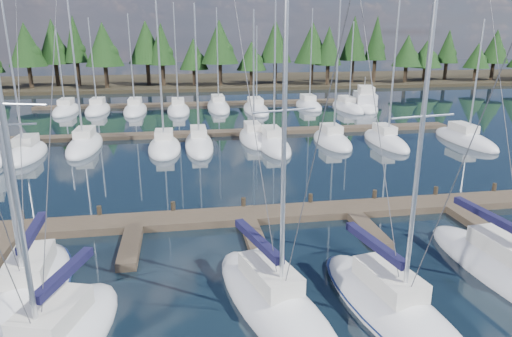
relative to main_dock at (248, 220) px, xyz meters
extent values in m
plane|color=black|center=(0.00, 12.64, -0.20)|extent=(260.00, 260.00, 0.00)
cube|color=black|center=(0.00, 72.64, 0.10)|extent=(220.00, 30.00, 0.60)
cube|color=#493C2D|center=(0.00, 0.64, 0.00)|extent=(44.00, 2.00, 0.40)
cube|color=#493C2D|center=(-6.00, -2.36, 0.00)|extent=(0.90, 4.00, 0.40)
cube|color=#493C2D|center=(0.00, -2.36, 0.00)|extent=(0.90, 4.00, 0.40)
cube|color=#493C2D|center=(6.00, -2.36, 0.00)|extent=(0.90, 4.00, 0.40)
cube|color=#493C2D|center=(12.00, -2.36, 0.00)|extent=(0.90, 4.00, 0.40)
cylinder|color=#2F261A|center=(-12.00, 1.64, 0.25)|extent=(0.26, 0.26, 0.90)
cylinder|color=#2F261A|center=(-8.00, 1.64, 0.25)|extent=(0.26, 0.26, 0.90)
cylinder|color=#2F261A|center=(-4.00, 1.64, 0.25)|extent=(0.26, 0.26, 0.90)
cylinder|color=#2F261A|center=(0.00, 1.64, 0.25)|extent=(0.26, 0.26, 0.90)
cylinder|color=#2F261A|center=(4.00, 1.64, 0.25)|extent=(0.26, 0.26, 0.90)
cylinder|color=#2F261A|center=(8.00, 1.64, 0.25)|extent=(0.26, 0.26, 0.90)
cylinder|color=#2F261A|center=(12.00, 1.64, 0.25)|extent=(0.26, 0.26, 0.90)
cylinder|color=#2F261A|center=(16.00, 1.64, 0.25)|extent=(0.26, 0.26, 0.90)
cube|color=#493C2D|center=(0.00, 22.64, 0.00)|extent=(50.00, 1.80, 0.40)
cube|color=#493C2D|center=(0.00, 42.64, 0.00)|extent=(46.00, 1.80, 0.40)
ellipsoid|color=silver|center=(-9.43, -5.95, -0.05)|extent=(3.08, 8.82, 1.90)
cube|color=beige|center=(-9.45, -5.52, 1.15)|extent=(1.59, 2.85, 0.70)
cylinder|color=silver|center=(-9.41, -6.39, 6.27)|extent=(0.17, 0.17, 10.96)
cylinder|color=silver|center=(-9.50, -4.48, 1.90)|extent=(0.31, 3.83, 0.12)
cube|color=black|center=(-9.50, -4.48, 2.05)|extent=(0.53, 3.67, 0.30)
cylinder|color=#3F3F44|center=(-9.52, -4.08, 6.12)|extent=(0.26, 4.64, 11.27)
ellipsoid|color=#0E1C48|center=(-9.43, -5.95, 0.02)|extent=(3.20, 9.18, 0.18)
cube|color=beige|center=(-7.72, -9.11, 1.15)|extent=(2.29, 2.90, 0.70)
cylinder|color=silver|center=(-7.96, -9.86, 7.37)|extent=(0.20, 0.20, 13.15)
cylinder|color=silver|center=(-7.43, -8.20, 1.90)|extent=(1.17, 3.36, 0.12)
cube|color=black|center=(-7.43, -8.20, 2.05)|extent=(1.35, 3.28, 0.30)
cylinder|color=silver|center=(-7.96, -9.86, 8.03)|extent=(2.50, 0.86, 0.07)
cylinder|color=#3F3F44|center=(-7.33, -7.86, 7.22)|extent=(1.31, 4.04, 13.46)
ellipsoid|color=silver|center=(-0.18, -8.24, -0.05)|extent=(4.85, 9.45, 1.90)
cube|color=beige|center=(-0.30, -7.80, 1.15)|extent=(2.11, 3.18, 0.70)
cylinder|color=silver|center=(-0.05, -8.68, 6.84)|extent=(0.20, 0.20, 12.08)
cylinder|color=silver|center=(-0.59, -6.75, 1.90)|extent=(1.18, 3.89, 0.12)
cube|color=black|center=(-0.59, -6.75, 2.05)|extent=(1.35, 3.78, 0.30)
cylinder|color=silver|center=(-0.05, -8.68, 7.44)|extent=(2.21, 0.67, 0.07)
cylinder|color=#3F3F44|center=(0.46, -10.57, 6.69)|extent=(1.08, 3.81, 12.39)
cylinder|color=#3F3F44|center=(-0.70, -6.35, 6.69)|extent=(1.32, 4.69, 12.39)
ellipsoid|color=silver|center=(4.04, -9.32, -0.05)|extent=(4.10, 9.21, 1.90)
cube|color=beige|center=(3.97, -8.88, 1.15)|extent=(1.90, 3.05, 0.70)
cylinder|color=silver|center=(4.12, -9.75, 6.72)|extent=(0.19, 0.19, 11.85)
cylinder|color=silver|center=(3.78, -7.83, 1.90)|extent=(0.80, 3.88, 0.12)
cube|color=black|center=(3.78, -7.83, 2.05)|extent=(0.99, 3.74, 0.30)
cylinder|color=silver|center=(4.12, -9.75, 7.31)|extent=(2.31, 0.47, 0.07)
cylinder|color=#3F3F44|center=(4.45, -11.64, 6.57)|extent=(0.70, 3.80, 12.16)
cylinder|color=#3F3F44|center=(3.71, -7.43, 6.57)|extent=(0.85, 4.68, 12.16)
ellipsoid|color=#0E1C48|center=(4.04, -9.32, 0.02)|extent=(4.26, 9.58, 0.18)
ellipsoid|color=silver|center=(10.04, -7.79, -0.05)|extent=(3.39, 10.50, 1.90)
cube|color=beige|center=(9.99, -7.28, 1.15)|extent=(1.66, 3.41, 0.70)
cylinder|color=silver|center=(9.89, -6.05, 1.90)|extent=(0.51, 4.53, 0.12)
cube|color=black|center=(9.89, -6.05, 2.05)|extent=(0.72, 4.35, 0.30)
cylinder|color=#3F3F44|center=(9.85, -5.58, 7.64)|extent=(0.50, 5.48, 14.30)
ellipsoid|color=silver|center=(-16.28, 16.81, -0.05)|extent=(2.77, 7.52, 1.90)
cube|color=beige|center=(-16.28, 17.19, 1.15)|extent=(1.52, 2.41, 0.70)
cylinder|color=silver|center=(-16.28, 16.44, 6.59)|extent=(0.16, 0.16, 11.59)
ellipsoid|color=silver|center=(-12.02, 19.18, -0.05)|extent=(2.76, 9.31, 1.90)
cube|color=beige|center=(-12.02, 19.65, 1.15)|extent=(1.52, 2.98, 0.70)
cylinder|color=silver|center=(-12.02, 18.72, 8.30)|extent=(0.16, 0.16, 15.01)
ellipsoid|color=silver|center=(-4.91, 17.19, -0.05)|extent=(2.82, 7.65, 1.90)
cube|color=beige|center=(-4.91, 17.57, 1.15)|extent=(1.55, 2.45, 0.70)
cylinder|color=silver|center=(-4.91, 16.81, 6.90)|extent=(0.16, 0.16, 12.21)
ellipsoid|color=silver|center=(-1.84, 17.88, -0.05)|extent=(2.52, 9.64, 1.90)
cube|color=beige|center=(-1.84, 18.36, 1.15)|extent=(1.38, 3.08, 0.70)
cylinder|color=silver|center=(-1.84, 17.40, 6.46)|extent=(0.16, 0.16, 11.33)
ellipsoid|color=silver|center=(3.40, 19.49, -0.05)|extent=(2.46, 7.81, 1.90)
cube|color=beige|center=(3.40, 19.88, 1.15)|extent=(1.35, 2.50, 0.70)
cylinder|color=silver|center=(3.40, 19.10, 6.29)|extent=(0.16, 0.16, 10.98)
ellipsoid|color=silver|center=(4.79, 16.80, -0.05)|extent=(2.69, 9.32, 1.90)
cube|color=beige|center=(4.79, 17.27, 1.15)|extent=(1.48, 2.98, 0.70)
cylinder|color=silver|center=(4.79, 16.34, 7.01)|extent=(0.16, 0.16, 12.43)
ellipsoid|color=silver|center=(10.56, 17.24, -0.05)|extent=(2.81, 7.66, 1.90)
cube|color=beige|center=(10.56, 17.63, 1.15)|extent=(1.55, 2.45, 0.70)
cylinder|color=silver|center=(10.56, 16.86, 7.67)|extent=(0.16, 0.16, 13.75)
ellipsoid|color=silver|center=(15.45, 16.26, -0.05)|extent=(2.43, 8.36, 1.90)
cube|color=beige|center=(15.45, 16.68, 1.15)|extent=(1.34, 2.68, 0.70)
cylinder|color=silver|center=(15.45, 15.85, 8.27)|extent=(0.16, 0.16, 14.94)
ellipsoid|color=silver|center=(23.17, 15.65, -0.05)|extent=(2.60, 9.32, 1.90)
cube|color=beige|center=(23.17, 16.12, 1.15)|extent=(1.43, 2.98, 0.70)
cylinder|color=silver|center=(23.17, 15.19, 5.87)|extent=(0.16, 0.16, 10.14)
ellipsoid|color=silver|center=(-18.10, 39.59, -0.05)|extent=(2.89, 8.94, 1.90)
cube|color=beige|center=(-18.10, 40.04, 1.15)|extent=(1.59, 2.86, 0.70)
cylinder|color=silver|center=(-18.10, 39.15, 5.57)|extent=(0.16, 0.16, 9.56)
ellipsoid|color=silver|center=(-14.12, 39.52, -0.05)|extent=(2.92, 8.76, 1.90)
cube|color=beige|center=(-14.12, 39.95, 1.15)|extent=(1.61, 2.80, 0.70)
cylinder|color=silver|center=(-14.12, 39.08, 6.18)|extent=(0.16, 0.16, 10.76)
ellipsoid|color=silver|center=(-9.24, 38.50, -0.05)|extent=(2.89, 9.85, 1.90)
cube|color=beige|center=(-9.24, 38.99, 1.15)|extent=(1.59, 3.15, 0.70)
cylinder|color=silver|center=(-9.24, 38.01, 6.42)|extent=(0.16, 0.16, 11.25)
ellipsoid|color=silver|center=(-3.64, 37.36, -0.05)|extent=(2.88, 8.81, 1.90)
cube|color=beige|center=(-3.64, 37.81, 1.15)|extent=(1.58, 2.82, 0.70)
cylinder|color=silver|center=(-3.64, 36.92, 7.05)|extent=(0.16, 0.16, 12.51)
ellipsoid|color=silver|center=(1.75, 39.43, -0.05)|extent=(2.90, 11.53, 1.90)
cube|color=beige|center=(1.75, 40.01, 1.15)|extent=(1.59, 3.69, 0.70)
cylinder|color=silver|center=(1.75, 38.86, 6.83)|extent=(0.16, 0.16, 12.06)
ellipsoid|color=silver|center=(6.48, 36.40, -0.05)|extent=(2.99, 10.16, 1.90)
cube|color=beige|center=(6.48, 36.91, 1.15)|extent=(1.64, 3.25, 0.70)
cylinder|color=silver|center=(6.48, 35.89, 5.70)|extent=(0.16, 0.16, 9.81)
ellipsoid|color=silver|center=(14.20, 38.32, -0.05)|extent=(2.99, 8.22, 1.90)
cube|color=beige|center=(14.20, 38.73, 1.15)|extent=(1.64, 2.63, 0.70)
cylinder|color=silver|center=(14.20, 37.91, 6.82)|extent=(0.16, 0.16, 12.05)
ellipsoid|color=silver|center=(18.96, 35.84, -0.05)|extent=(2.75, 9.57, 1.90)
cube|color=beige|center=(18.96, 36.32, 1.15)|extent=(1.51, 3.06, 0.70)
cylinder|color=silver|center=(18.96, 35.36, 5.97)|extent=(0.16, 0.16, 10.35)
ellipsoid|color=silver|center=(21.54, 36.25, -0.10)|extent=(5.78, 10.60, 2.02)
cube|color=silver|center=(21.54, 36.25, 1.25)|extent=(3.83, 6.00, 1.34)
cube|color=beige|center=(21.41, 35.76, 2.37)|extent=(2.67, 3.88, 1.01)
cylinder|color=silver|center=(21.79, 37.23, 3.04)|extent=(0.10, 0.10, 1.79)
cylinder|color=black|center=(-28.85, 62.85, 2.28)|extent=(0.70, 0.70, 3.76)
cone|color=black|center=(-28.85, 62.85, 7.81)|extent=(6.22, 6.22, 7.31)
ellipsoid|color=black|center=(-28.35, 62.85, 6.14)|extent=(3.73, 3.73, 3.73)
cylinder|color=black|center=(-25.19, 65.98, 2.38)|extent=(0.70, 0.70, 3.97)
cone|color=black|center=(-25.19, 65.98, 8.23)|extent=(5.89, 5.89, 7.72)
ellipsoid|color=black|center=(-24.69, 65.98, 6.46)|extent=(3.53, 3.53, 3.53)
cylinder|color=black|center=(-21.33, 65.15, 2.50)|extent=(0.70, 0.70, 4.21)
cone|color=black|center=(-21.33, 65.15, 8.70)|extent=(4.08, 4.08, 8.18)
ellipsoid|color=black|center=(-20.83, 65.15, 6.82)|extent=(2.45, 2.45, 2.45)
cylinder|color=black|center=(-15.94, 61.45, 2.28)|extent=(0.70, 0.70, 3.77)
cone|color=black|center=(-15.94, 61.45, 7.84)|extent=(6.49, 6.49, 7.34)
ellipsoid|color=black|center=(-15.44, 61.45, 6.16)|extent=(3.89, 3.89, 3.89)
cylinder|color=black|center=(-8.97, 65.04, 2.35)|extent=(0.70, 0.70, 3.91)
cone|color=black|center=(-8.97, 65.04, 8.10)|extent=(6.62, 6.62, 7.60)
ellipsoid|color=black|center=(-8.47, 65.04, 6.37)|extent=(3.97, 3.97, 3.97)
cylinder|color=black|center=(-6.22, 63.56, 2.28)|extent=(0.70, 0.70, 3.76)
cone|color=black|center=(-6.22, 63.56, 7.81)|extent=(5.01, 5.01, 7.31)
ellipsoid|color=black|center=(-5.72, 63.56, 6.14)|extent=(3.01, 3.01, 3.01)
cylinder|color=black|center=(-0.57, 63.50, 1.82)|extent=(0.70, 0.70, 2.85)
cone|color=black|center=(-0.57, 63.50, 6.02)|extent=(5.26, 5.26, 5.54)
ellipsoid|color=black|center=(-0.07, 63.50, 4.75)|extent=(3.15, 3.15, 3.15)
cylinder|color=black|center=(4.08, 62.12, 2.37)|extent=(0.70, 0.70, 3.94)
cone|color=black|center=(4.08, 62.12, 8.17)|extent=(6.80, 6.80, 7.66)
ellipsoid|color=black|center=(4.58, 62.12, 6.42)|extent=(4.08, 4.08, 4.08)
cylinder|color=black|center=(9.96, 62.42, 1.73)|extent=(0.70, 0.70, 2.67)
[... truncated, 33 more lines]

